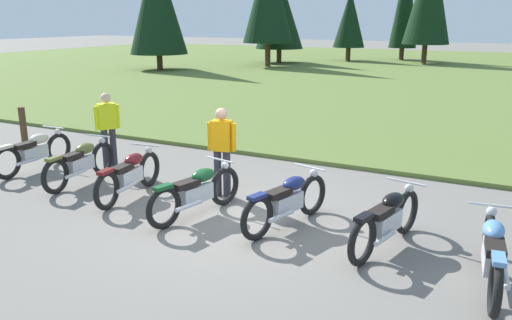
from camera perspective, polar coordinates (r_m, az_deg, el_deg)
ground_plane at (r=8.57m, az=-1.87°, el=-6.76°), size 140.00×140.00×0.00m
grass_moorland at (r=33.07m, az=20.88°, el=8.90°), size 80.00×44.00×0.10m
motorcycle_cream at (r=12.21m, az=-23.31°, el=0.90°), size 0.62×2.10×0.88m
motorcycle_olive at (r=10.94m, az=-18.82°, el=-0.23°), size 0.62×2.10×0.88m
motorcycle_maroon at (r=9.84m, az=-13.79°, el=-1.55°), size 0.64×2.09×0.88m
motorcycle_british_green at (r=8.70m, az=-6.58°, el=-3.44°), size 0.70×2.07×0.88m
motorcycle_navy at (r=8.23m, az=3.46°, el=-4.48°), size 0.76×2.06×0.88m
motorcycle_black at (r=7.69m, az=14.26°, el=-6.39°), size 0.71×2.07×0.88m
motorcycle_sky_blue at (r=7.08m, az=24.66°, el=-9.36°), size 0.62×2.10×0.88m
rider_near_row_end at (r=9.50m, az=-3.80°, el=1.46°), size 0.54×0.29×1.67m
rider_in_hivis_vest at (r=11.82m, az=-16.07°, el=3.66°), size 0.38×0.48×1.67m
trail_marker_post at (r=14.80m, az=-24.32°, el=3.41°), size 0.12×0.12×1.01m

